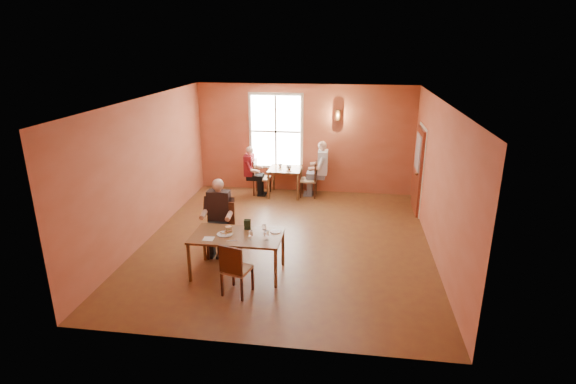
# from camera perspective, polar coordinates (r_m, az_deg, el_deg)

# --- Properties ---
(ground) EXTENTS (6.00, 7.00, 0.01)m
(ground) POSITION_cam_1_polar(r_m,az_deg,el_deg) (9.71, -0.17, -6.25)
(ground) COLOR brown
(ground) RESTS_ON ground
(wall_back) EXTENTS (6.00, 0.04, 3.00)m
(wall_back) POSITION_cam_1_polar(r_m,az_deg,el_deg) (12.55, 2.12, 6.74)
(wall_back) COLOR brown
(wall_back) RESTS_ON ground
(wall_front) EXTENTS (6.00, 0.04, 3.00)m
(wall_front) POSITION_cam_1_polar(r_m,az_deg,el_deg) (5.96, -5.01, -7.19)
(wall_front) COLOR brown
(wall_front) RESTS_ON ground
(wall_left) EXTENTS (0.04, 7.00, 3.00)m
(wall_left) POSITION_cam_1_polar(r_m,az_deg,el_deg) (10.04, -17.40, 2.84)
(wall_left) COLOR brown
(wall_left) RESTS_ON ground
(wall_right) EXTENTS (0.04, 7.00, 3.00)m
(wall_right) POSITION_cam_1_polar(r_m,az_deg,el_deg) (9.26, 18.53, 1.42)
(wall_right) COLOR brown
(wall_right) RESTS_ON ground
(ceiling) EXTENTS (6.00, 7.00, 0.04)m
(ceiling) POSITION_cam_1_polar(r_m,az_deg,el_deg) (8.88, -0.18, 11.60)
(ceiling) COLOR white
(ceiling) RESTS_ON wall_back
(window) EXTENTS (1.36, 0.10, 1.96)m
(window) POSITION_cam_1_polar(r_m,az_deg,el_deg) (12.57, -1.56, 7.69)
(window) COLOR white
(window) RESTS_ON wall_back
(door) EXTENTS (0.12, 1.04, 2.10)m
(door) POSITION_cam_1_polar(r_m,az_deg,el_deg) (11.55, 16.12, 2.65)
(door) COLOR maroon
(door) RESTS_ON ground
(wall_sconce) EXTENTS (0.16, 0.16, 0.28)m
(wall_sconce) POSITION_cam_1_polar(r_m,az_deg,el_deg) (12.27, 6.35, 9.68)
(wall_sconce) COLOR brown
(wall_sconce) RESTS_ON wall_back
(main_table) EXTENTS (1.63, 0.92, 0.76)m
(main_table) POSITION_cam_1_polar(r_m,az_deg,el_deg) (8.35, -6.40, -7.84)
(main_table) COLOR brown
(main_table) RESTS_ON ground
(chair_diner_main) EXTENTS (0.47, 0.47, 1.06)m
(chair_diner_main) POSITION_cam_1_polar(r_m,az_deg,el_deg) (8.98, -8.53, -4.91)
(chair_diner_main) COLOR #5F2B13
(chair_diner_main) RESTS_ON ground
(diner_main) EXTENTS (0.58, 0.58, 1.46)m
(diner_main) POSITION_cam_1_polar(r_m,az_deg,el_deg) (8.88, -8.64, -3.81)
(diner_main) COLOR #35221C
(diner_main) RESTS_ON ground
(chair_empty) EXTENTS (0.51, 0.51, 0.94)m
(chair_empty) POSITION_cam_1_polar(r_m,az_deg,el_deg) (7.68, -6.51, -9.60)
(chair_empty) COLOR #3B2512
(chair_empty) RESTS_ON ground
(plate_food) EXTENTS (0.33, 0.33, 0.04)m
(plate_food) POSITION_cam_1_polar(r_m,az_deg,el_deg) (8.22, -8.06, -5.27)
(plate_food) COLOR white
(plate_food) RESTS_ON main_table
(sandwich) EXTENTS (0.13, 0.13, 0.12)m
(sandwich) POSITION_cam_1_polar(r_m,az_deg,el_deg) (8.25, -7.55, -4.87)
(sandwich) COLOR tan
(sandwich) RESTS_ON main_table
(goblet_a) EXTENTS (0.09, 0.09, 0.19)m
(goblet_a) POSITION_cam_1_polar(r_m,az_deg,el_deg) (8.16, -3.06, -4.71)
(goblet_a) COLOR white
(goblet_a) RESTS_ON main_table
(goblet_b) EXTENTS (0.09, 0.09, 0.20)m
(goblet_b) POSITION_cam_1_polar(r_m,az_deg,el_deg) (7.90, -2.74, -5.49)
(goblet_b) COLOR white
(goblet_b) RESTS_ON main_table
(goblet_c) EXTENTS (0.10, 0.10, 0.20)m
(goblet_c) POSITION_cam_1_polar(r_m,az_deg,el_deg) (7.92, -4.80, -5.46)
(goblet_c) COLOR white
(goblet_c) RESTS_ON main_table
(menu_stand) EXTENTS (0.13, 0.07, 0.20)m
(menu_stand) POSITION_cam_1_polar(r_m,az_deg,el_deg) (8.35, -5.18, -4.15)
(menu_stand) COLOR #1A321E
(menu_stand) RESTS_ON main_table
(knife) EXTENTS (0.21, 0.07, 0.00)m
(knife) POSITION_cam_1_polar(r_m,az_deg,el_deg) (7.97, -7.20, -6.16)
(knife) COLOR silver
(knife) RESTS_ON main_table
(napkin) EXTENTS (0.20, 0.20, 0.01)m
(napkin) POSITION_cam_1_polar(r_m,az_deg,el_deg) (8.10, -10.06, -5.87)
(napkin) COLOR white
(napkin) RESTS_ON main_table
(side_plate) EXTENTS (0.22, 0.22, 0.02)m
(side_plate) POSITION_cam_1_polar(r_m,az_deg,el_deg) (8.26, -1.61, -5.04)
(side_plate) COLOR white
(side_plate) RESTS_ON main_table
(second_table) EXTENTS (0.87, 0.87, 0.77)m
(second_table) POSITION_cam_1_polar(r_m,az_deg,el_deg) (12.43, -0.36, 1.31)
(second_table) COLOR brown
(second_table) RESTS_ON ground
(chair_diner_white) EXTENTS (0.43, 0.43, 0.97)m
(chair_diner_white) POSITION_cam_1_polar(r_m,az_deg,el_deg) (12.32, 2.63, 1.63)
(chair_diner_white) COLOR #58311B
(chair_diner_white) RESTS_ON ground
(diner_white) EXTENTS (0.59, 0.59, 1.48)m
(diner_white) POSITION_cam_1_polar(r_m,az_deg,el_deg) (12.25, 2.79, 2.77)
(diner_white) COLOR white
(diner_white) RESTS_ON ground
(chair_diner_maroon) EXTENTS (0.43, 0.43, 0.98)m
(chair_diner_maroon) POSITION_cam_1_polar(r_m,az_deg,el_deg) (12.50, -3.31, 1.90)
(chair_diner_maroon) COLOR #522F16
(chair_diner_maroon) RESTS_ON ground
(diner_maroon) EXTENTS (0.53, 0.53, 1.32)m
(diner_maroon) POSITION_cam_1_polar(r_m,az_deg,el_deg) (12.46, -3.46, 2.65)
(diner_maroon) COLOR maroon
(diner_maroon) RESTS_ON ground
(cup_a) EXTENTS (0.16, 0.16, 0.11)m
(cup_a) POSITION_cam_1_polar(r_m,az_deg,el_deg) (12.21, 0.10, 3.16)
(cup_a) COLOR silver
(cup_a) RESTS_ON second_table
(cup_b) EXTENTS (0.13, 0.13, 0.10)m
(cup_b) POSITION_cam_1_polar(r_m,az_deg,el_deg) (12.42, -0.99, 3.38)
(cup_b) COLOR white
(cup_b) RESTS_ON second_table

